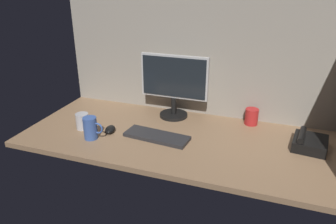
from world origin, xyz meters
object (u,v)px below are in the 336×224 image
object	(u,v)px
keyboard	(157,136)
mug_steel	(82,121)
mug_ceramic_blue	(91,128)
mouse	(110,129)
monitor	(174,83)
desk_phone	(309,143)
mug_red_plastic	(252,117)

from	to	relation	value
keyboard	mug_steel	bearing A→B (deg)	-170.54
mug_ceramic_blue	mouse	bearing A→B (deg)	60.06
mouse	mug_steel	xyz separation A→B (cm)	(-17.82, -0.98, 3.03)
monitor	keyboard	bearing A→B (deg)	-88.89
mug_steel	desk_phone	size ratio (longest dim) A/B	0.45
keyboard	mouse	xyz separation A→B (cm)	(-28.55, -2.13, 0.70)
mouse	mug_steel	size ratio (longest dim) A/B	1.01
mouse	monitor	bearing A→B (deg)	36.56
monitor	mouse	bearing A→B (deg)	-128.85
monitor	mug_steel	world-z (taller)	monitor
keyboard	desk_phone	xyz separation A→B (cm)	(80.62, 16.17, 2.19)
mouse	mug_red_plastic	bearing A→B (deg)	12.10
monitor	mug_steel	distance (cm)	60.62
mouse	desk_phone	world-z (taller)	desk_phone
monitor	keyboard	distance (cm)	38.95
mouse	mug_ceramic_blue	world-z (taller)	mug_ceramic_blue
monitor	mug_red_plastic	xyz separation A→B (cm)	(48.89, 3.96, -17.41)
mouse	mug_red_plastic	size ratio (longest dim) A/B	0.96
monitor	mug_red_plastic	world-z (taller)	monitor
desk_phone	mouse	bearing A→B (deg)	-170.49
mug_red_plastic	mug_steel	xyz separation A→B (cm)	(-94.62, -39.61, -0.27)
desk_phone	mug_red_plastic	bearing A→B (deg)	147.87
keyboard	monitor	bearing A→B (deg)	96.74
monitor	keyboard	xyz separation A→B (cm)	(0.63, -32.54, -21.41)
mug_red_plastic	mug_ceramic_blue	xyz separation A→B (cm)	(-82.85, -49.13, 1.43)
mug_red_plastic	mug_steel	size ratio (longest dim) A/B	1.06
mug_ceramic_blue	mug_steel	world-z (taller)	mug_ceramic_blue
keyboard	desk_phone	size ratio (longest dim) A/B	1.77
keyboard	mug_ceramic_blue	size ratio (longest dim) A/B	2.89
mug_ceramic_blue	mug_steel	bearing A→B (deg)	141.06
mug_red_plastic	desk_phone	distance (cm)	38.26
mug_steel	desk_phone	bearing A→B (deg)	8.63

